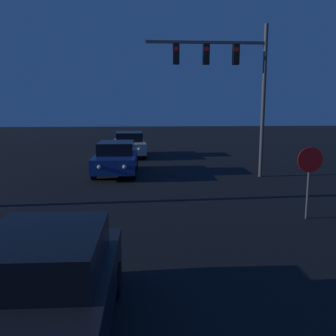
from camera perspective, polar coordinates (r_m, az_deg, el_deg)
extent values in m
cube|color=black|center=(5.97, -18.63, -18.46)|extent=(2.05, 4.20, 0.70)
cube|color=black|center=(5.89, -18.43, -12.01)|extent=(1.72, 2.14, 0.58)
cylinder|color=black|center=(7.11, -8.16, -16.39)|extent=(0.23, 0.61, 0.61)
cylinder|color=black|center=(7.49, -22.79, -15.66)|extent=(0.23, 0.61, 0.61)
cube|color=navy|center=(18.47, -7.94, 1.03)|extent=(2.06, 4.21, 0.70)
cube|color=black|center=(18.59, -7.93, 3.08)|extent=(1.72, 2.14, 0.58)
cylinder|color=black|center=(17.19, -5.23, -0.73)|extent=(0.23, 0.61, 0.61)
cylinder|color=black|center=(17.36, -11.27, -0.78)|extent=(0.23, 0.61, 0.61)
cylinder|color=black|center=(19.74, -4.96, 0.63)|extent=(0.23, 0.61, 0.61)
cylinder|color=black|center=(19.89, -10.23, 0.58)|extent=(0.23, 0.61, 0.61)
sphere|color=#F9EFC6|center=(16.34, -6.65, 0.18)|extent=(0.18, 0.18, 0.18)
sphere|color=#F9EFC6|center=(16.45, -10.45, 0.14)|extent=(0.18, 0.18, 0.18)
cube|color=beige|center=(24.74, -5.92, 3.28)|extent=(2.23, 4.28, 0.70)
cube|color=black|center=(24.89, -5.96, 4.79)|extent=(1.81, 2.21, 0.58)
cylinder|color=black|center=(23.54, -3.59, 2.13)|extent=(0.25, 0.62, 0.61)
cylinder|color=black|center=(23.49, -8.05, 2.03)|extent=(0.25, 0.62, 0.61)
cylinder|color=black|center=(26.11, -3.97, 2.88)|extent=(0.25, 0.62, 0.61)
cylinder|color=black|center=(26.06, -8.00, 2.79)|extent=(0.25, 0.62, 0.61)
sphere|color=#F9EFC6|center=(22.66, -4.39, 2.88)|extent=(0.18, 0.18, 0.18)
sphere|color=#F9EFC6|center=(22.63, -7.16, 2.83)|extent=(0.18, 0.18, 0.18)
cylinder|color=#4C4C51|center=(18.07, 14.32, 9.64)|extent=(0.18, 0.18, 6.96)
cube|color=#4C4C51|center=(17.63, 5.86, 18.52)|extent=(5.41, 0.12, 0.12)
cube|color=black|center=(17.83, 10.31, 16.66)|extent=(0.28, 0.28, 0.90)
cylinder|color=red|center=(17.71, 10.45, 17.36)|extent=(0.20, 0.02, 0.20)
cube|color=black|center=(17.56, 5.83, 16.87)|extent=(0.28, 0.28, 0.90)
cylinder|color=red|center=(17.44, 5.93, 17.59)|extent=(0.20, 0.02, 0.20)
cube|color=black|center=(17.38, 1.24, 16.99)|extent=(0.28, 0.28, 0.90)
cylinder|color=red|center=(17.26, 1.29, 17.72)|extent=(0.20, 0.02, 0.20)
cylinder|color=#4C4C51|center=(11.90, 20.59, -2.20)|extent=(0.07, 0.07, 2.17)
cylinder|color=red|center=(11.76, 20.84, 1.18)|extent=(0.75, 0.03, 0.75)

